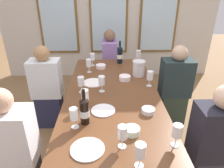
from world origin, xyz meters
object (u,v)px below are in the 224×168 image
dining_table (112,101)px  wine_glass_10 (92,57)px  wine_glass_3 (140,152)px  wine_glass_6 (177,132)px  seated_person_2 (14,153)px  wine_glass_4 (138,54)px  wine_glass_7 (123,133)px  tasting_bowl_2 (125,78)px  wine_glass_1 (89,63)px  tasting_bowl_1 (101,66)px  white_plate_0 (87,149)px  wine_glass_2 (81,82)px  tasting_bowl_3 (132,131)px  seated_person_1 (174,89)px  seated_person_4 (110,64)px  white_plate_2 (103,110)px  metal_pitcher (139,68)px  tasting_bowl_0 (148,111)px  wine_bottle_0 (85,111)px  white_plate_1 (93,83)px  seated_person_0 (48,90)px  seated_person_3 (213,148)px  wine_glass_8 (150,76)px  wine_glass_5 (85,96)px  wine_glass_9 (74,115)px  wine_bottle_1 (120,55)px  wine_glass_0 (102,81)px

dining_table → wine_glass_10: (-0.25, 0.85, 0.19)m
wine_glass_3 → wine_glass_6: same height
dining_table → seated_person_2: (-0.82, -0.55, -0.14)m
wine_glass_4 → wine_glass_7: bearing=-101.8°
tasting_bowl_2 → wine_glass_1: bearing=149.9°
tasting_bowl_2 → tasting_bowl_1: bearing=126.4°
white_plate_0 → wine_glass_2: size_ratio=1.36×
wine_glass_1 → tasting_bowl_3: bearing=-71.5°
seated_person_1 → seated_person_4: size_ratio=1.00×
white_plate_2 → tasting_bowl_1: (-0.04, 1.04, 0.02)m
seated_person_1 → tasting_bowl_3: bearing=-122.0°
metal_pitcher → tasting_bowl_3: size_ratio=1.58×
tasting_bowl_0 → seated_person_1: 1.02m
wine_glass_7 → seated_person_1: size_ratio=0.16×
wine_glass_3 → tasting_bowl_0: bearing=74.0°
wine_bottle_0 → wine_glass_3: 0.59m
seated_person_2 → seated_person_4: bearing=67.7°
white_plate_2 → white_plate_1: bearing=101.4°
seated_person_0 → seated_person_3: same height
tasting_bowl_1 → tasting_bowl_3: (0.26, -1.36, 0.00)m
seated_person_0 → seated_person_4: (0.82, 0.91, 0.00)m
wine_glass_8 → seated_person_1: bearing=37.4°
wine_bottle_0 → tasting_bowl_1: bearing=85.1°
dining_table → wine_bottle_0: 0.54m
white_plate_1 → seated_person_3: size_ratio=0.21×
wine_glass_4 → wine_glass_5: size_ratio=1.00×
wine_glass_5 → wine_glass_2: bearing=102.5°
wine_glass_3 → wine_glass_4: same height
wine_glass_8 → wine_glass_9: 1.02m
wine_glass_6 → seated_person_2: size_ratio=0.16×
wine_glass_6 → white_plate_2: bearing=138.6°
wine_bottle_1 → seated_person_3: 1.67m
seated_person_2 → seated_person_0: bearing=90.0°
wine_glass_0 → wine_glass_2: size_ratio=1.00×
wine_glass_8 → wine_glass_9: size_ratio=1.00×
wine_glass_1 → seated_person_1: bearing=-5.3°
wine_glass_0 → seated_person_0: 0.91m
tasting_bowl_1 → seated_person_1: 1.01m
tasting_bowl_3 → wine_glass_8: (0.29, 0.80, 0.10)m
metal_pitcher → wine_glass_7: metal_pitcher is taller
tasting_bowl_0 → wine_glass_10: (-0.55, 1.18, 0.10)m
dining_table → wine_glass_0: (-0.11, 0.09, 0.19)m
tasting_bowl_2 → seated_person_3: seated_person_3 is taller
wine_glass_1 → wine_glass_3: bearing=-74.7°
tasting_bowl_2 → wine_glass_2: wine_glass_2 is taller
dining_table → white_plate_0: 0.79m
wine_glass_9 → seated_person_2: size_ratio=0.16×
seated_person_2 → seated_person_3: same height
wine_glass_10 → seated_person_2: (-0.58, -1.41, -0.34)m
wine_glass_1 → wine_glass_10: 0.24m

